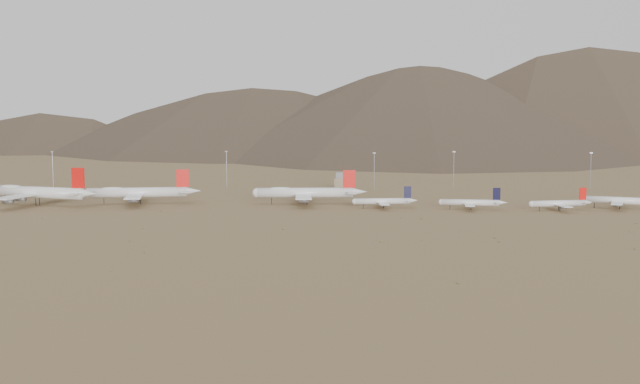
# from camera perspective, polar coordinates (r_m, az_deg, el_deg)

# --- Properties ---
(ground) EXTENTS (3000.00, 3000.00, 0.00)m
(ground) POSITION_cam_1_polar(r_m,az_deg,el_deg) (428.75, -3.25, -1.52)
(ground) COLOR #93754C
(ground) RESTS_ON ground
(mountain_ridge) EXTENTS (4400.00, 1000.00, 300.00)m
(mountain_ridge) POSITION_cam_1_polar(r_m,az_deg,el_deg) (1325.74, 1.65, 10.23)
(mountain_ridge) COLOR brown
(mountain_ridge) RESTS_ON ground
(widebody_west) EXTENTS (74.07, 58.40, 22.45)m
(widebody_west) POSITION_cam_1_polar(r_m,az_deg,el_deg) (488.25, -19.56, -0.00)
(widebody_west) COLOR white
(widebody_west) RESTS_ON ground
(widebody_centre) EXTENTS (66.35, 52.01, 19.95)m
(widebody_centre) POSITION_cam_1_polar(r_m,az_deg,el_deg) (478.77, -12.77, -0.02)
(widebody_centre) COLOR white
(widebody_centre) RESTS_ON ground
(widebody_east) EXTENTS (66.80, 51.69, 19.86)m
(widebody_east) POSITION_cam_1_polar(r_m,az_deg,el_deg) (465.90, -1.03, -0.04)
(widebody_east) COLOR white
(widebody_east) RESTS_ON ground
(narrowbody_a) EXTENTS (37.10, 27.01, 12.31)m
(narrowbody_a) POSITION_cam_1_polar(r_m,az_deg,el_deg) (449.34, 4.58, -0.65)
(narrowbody_a) COLOR white
(narrowbody_a) RESTS_ON ground
(narrowbody_b) EXTENTS (37.52, 26.96, 12.38)m
(narrowbody_b) POSITION_cam_1_polar(r_m,az_deg,el_deg) (449.50, 10.74, -0.74)
(narrowbody_b) COLOR white
(narrowbody_b) RESTS_ON ground
(narrowbody_c) EXTENTS (36.67, 27.02, 12.33)m
(narrowbody_c) POSITION_cam_1_polar(r_m,az_deg,el_deg) (457.57, 16.69, -0.77)
(narrowbody_c) COLOR white
(narrowbody_c) RESTS_ON ground
(narrowbody_d) EXTENTS (42.55, 31.60, 14.49)m
(narrowbody_d) POSITION_cam_1_polar(r_m,az_deg,el_deg) (475.32, 20.61, -0.57)
(narrowbody_d) COLOR white
(narrowbody_d) RESTS_ON ground
(control_tower) EXTENTS (8.00, 8.00, 12.00)m
(control_tower) POSITION_cam_1_polar(r_m,az_deg,el_deg) (544.50, 1.46, 0.71)
(control_tower) COLOR gray
(control_tower) RESTS_ON ground
(mast_far_west) EXTENTS (2.00, 0.60, 25.70)m
(mast_far_west) POSITION_cam_1_polar(r_m,az_deg,el_deg) (587.56, -18.48, 1.67)
(mast_far_west) COLOR gray
(mast_far_west) RESTS_ON ground
(mast_west) EXTENTS (2.00, 0.60, 25.70)m
(mast_west) POSITION_cam_1_polar(r_m,az_deg,el_deg) (562.54, -6.66, 1.76)
(mast_west) COLOR gray
(mast_west) RESTS_ON ground
(mast_centre) EXTENTS (2.00, 0.60, 25.70)m
(mast_centre) POSITION_cam_1_polar(r_m,az_deg,el_deg) (542.11, 3.88, 1.62)
(mast_centre) COLOR gray
(mast_centre) RESTS_ON ground
(mast_east) EXTENTS (2.00, 0.60, 25.70)m
(mast_east) POSITION_cam_1_polar(r_m,az_deg,el_deg) (563.38, 9.49, 1.72)
(mast_east) COLOR gray
(mast_east) RESTS_ON ground
(mast_far_east) EXTENTS (2.00, 0.60, 25.70)m
(mast_far_east) POSITION_cam_1_polar(r_m,az_deg,el_deg) (571.55, 18.69, 1.54)
(mast_far_east) COLOR gray
(mast_far_east) RESTS_ON ground
(desert_scrub) EXTENTS (429.13, 180.46, 0.85)m
(desert_scrub) POSITION_cam_1_polar(r_m,az_deg,el_deg) (333.39, -0.76, -3.69)
(desert_scrub) COLOR olive
(desert_scrub) RESTS_ON ground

